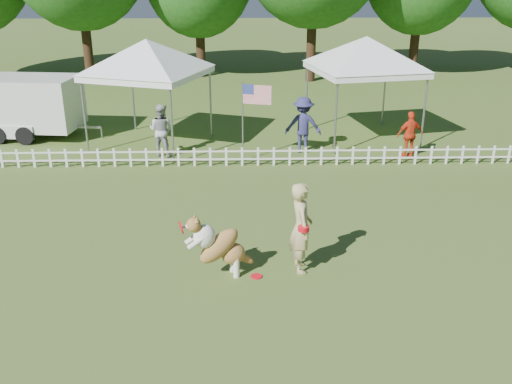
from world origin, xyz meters
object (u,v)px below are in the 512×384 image
(spectator_b, at_px, (303,125))
(flag_pole, at_px, (243,123))
(canopy_tent_left, at_px, (150,95))
(spectator_c, at_px, (410,135))
(frisbee_on_turf, at_px, (256,276))
(dog, at_px, (220,246))
(handler, at_px, (301,227))
(cargo_trailer, at_px, (22,106))
(canopy_tent_right, at_px, (363,90))
(spectator_a, at_px, (161,130))

(spectator_b, bearing_deg, flag_pole, 31.66)
(canopy_tent_left, bearing_deg, spectator_b, 9.11)
(flag_pole, xyz_separation_m, spectator_c, (5.46, 0.32, -0.51))
(frisbee_on_turf, height_order, flag_pole, flag_pole)
(dog, bearing_deg, handler, -9.00)
(frisbee_on_turf, xyz_separation_m, flag_pole, (-0.24, 7.34, 1.27))
(handler, height_order, cargo_trailer, cargo_trailer)
(canopy_tent_left, distance_m, canopy_tent_right, 7.49)
(spectator_a, bearing_deg, frisbee_on_turf, 129.81)
(spectator_b, bearing_deg, dog, 79.47)
(frisbee_on_turf, xyz_separation_m, canopy_tent_right, (4.06, 9.86, 1.76))
(cargo_trailer, bearing_deg, spectator_a, -17.72)
(spectator_c, bearing_deg, cargo_trailer, -22.50)
(flag_pole, distance_m, spectator_a, 2.79)
(canopy_tent_left, relative_size, spectator_b, 1.89)
(handler, bearing_deg, flag_pole, 3.60)
(canopy_tent_right, distance_m, spectator_b, 2.89)
(handler, bearing_deg, spectator_b, -11.90)
(flag_pole, distance_m, spectator_b, 2.26)
(frisbee_on_turf, xyz_separation_m, spectator_a, (-2.91, 8.03, 0.86))
(canopy_tent_left, height_order, canopy_tent_right, canopy_tent_left)
(cargo_trailer, bearing_deg, spectator_c, -5.04)
(spectator_c, bearing_deg, dog, 41.30)
(canopy_tent_left, bearing_deg, flag_pole, -11.59)
(cargo_trailer, relative_size, spectator_c, 3.32)
(handler, bearing_deg, spectator_a, 20.61)
(cargo_trailer, xyz_separation_m, spectator_c, (13.48, -2.81, -0.35))
(spectator_c, bearing_deg, spectator_b, -21.22)
(frisbee_on_turf, xyz_separation_m, cargo_trailer, (-8.27, 10.46, 1.10))
(canopy_tent_right, bearing_deg, dog, -127.25)
(canopy_tent_right, bearing_deg, spectator_a, -176.56)
(cargo_trailer, distance_m, spectator_b, 10.28)
(canopy_tent_left, xyz_separation_m, canopy_tent_right, (7.47, 0.60, -0.00))
(canopy_tent_right, distance_m, cargo_trailer, 12.35)
(flag_pole, xyz_separation_m, spectator_b, (2.02, 0.96, -0.34))
(dog, relative_size, spectator_b, 0.75)
(dog, bearing_deg, spectator_a, 87.44)
(canopy_tent_left, height_order, spectator_b, canopy_tent_left)
(canopy_tent_right, bearing_deg, spectator_b, -156.67)
(handler, bearing_deg, spectator_c, -36.01)
(frisbee_on_turf, height_order, spectator_b, spectator_b)
(cargo_trailer, relative_size, flag_pole, 1.98)
(spectator_b, relative_size, spectator_c, 1.23)
(flag_pole, bearing_deg, canopy_tent_left, 164.05)
(dog, xyz_separation_m, flag_pole, (0.48, 7.30, 0.58))
(handler, height_order, spectator_a, handler)
(spectator_b, distance_m, spectator_c, 3.50)
(canopy_tent_left, height_order, spectator_c, canopy_tent_left)
(dog, distance_m, canopy_tent_left, 9.67)
(flag_pole, bearing_deg, spectator_c, 18.68)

